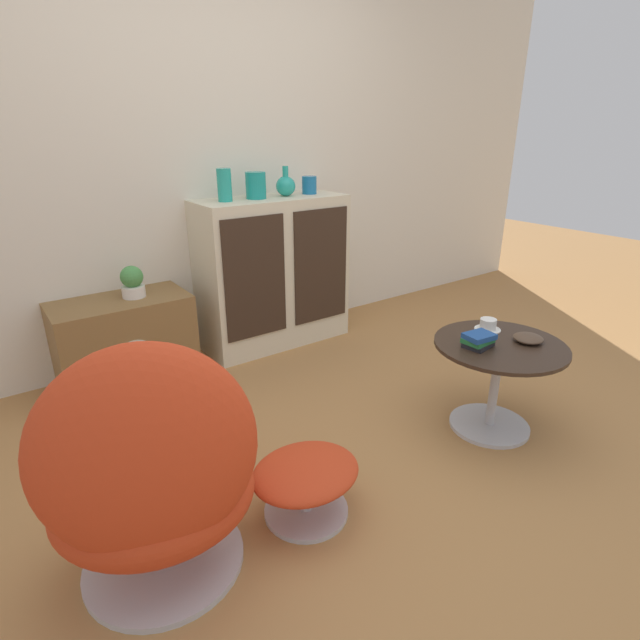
% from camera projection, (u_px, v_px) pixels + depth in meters
% --- Properties ---
extents(ground_plane, '(12.00, 12.00, 0.00)m').
position_uv_depth(ground_plane, '(384.00, 461.00, 2.28)').
color(ground_plane, '#A87542').
extents(wall_back, '(6.40, 0.06, 2.60)m').
position_uv_depth(wall_back, '(206.00, 148.00, 3.10)').
color(wall_back, silver).
rests_on(wall_back, ground_plane).
extents(sideboard, '(1.00, 0.41, 1.00)m').
position_uv_depth(sideboard, '(274.00, 272.00, 3.39)').
color(sideboard, beige).
rests_on(sideboard, ground_plane).
extents(tv_console, '(0.75, 0.41, 0.51)m').
position_uv_depth(tv_console, '(125.00, 341.00, 2.92)').
color(tv_console, brown).
rests_on(tv_console, ground_plane).
extents(egg_chair, '(0.80, 0.76, 0.90)m').
position_uv_depth(egg_chair, '(152.00, 477.00, 1.55)').
color(egg_chair, '#B7B7BC').
rests_on(egg_chair, ground_plane).
extents(ottoman, '(0.43, 0.37, 0.24)m').
position_uv_depth(ottoman, '(306.00, 478.00, 1.92)').
color(ottoman, '#B7B7BC').
rests_on(ottoman, ground_plane).
extents(coffee_table, '(0.62, 0.62, 0.46)m').
position_uv_depth(coffee_table, '(496.00, 372.00, 2.43)').
color(coffee_table, '#B7B7BC').
rests_on(coffee_table, ground_plane).
extents(vase_leftmost, '(0.09, 0.09, 0.19)m').
position_uv_depth(vase_leftmost, '(225.00, 185.00, 3.00)').
color(vase_leftmost, teal).
rests_on(vase_leftmost, sideboard).
extents(vase_inner_left, '(0.13, 0.13, 0.16)m').
position_uv_depth(vase_inner_left, '(256.00, 185.00, 3.12)').
color(vase_inner_left, teal).
rests_on(vase_inner_left, sideboard).
extents(vase_inner_right, '(0.13, 0.13, 0.19)m').
position_uv_depth(vase_inner_right, '(286.00, 185.00, 3.25)').
color(vase_inner_right, teal).
rests_on(vase_inner_right, sideboard).
extents(vase_rightmost, '(0.10, 0.10, 0.12)m').
position_uv_depth(vase_rightmost, '(309.00, 185.00, 3.35)').
color(vase_rightmost, '#196699').
rests_on(vase_rightmost, sideboard).
extents(potted_plant, '(0.13, 0.13, 0.18)m').
position_uv_depth(potted_plant, '(132.00, 282.00, 2.84)').
color(potted_plant, silver).
rests_on(potted_plant, tv_console).
extents(teacup, '(0.13, 0.13, 0.06)m').
position_uv_depth(teacup, '(488.00, 326.00, 2.52)').
color(teacup, white).
rests_on(teacup, coffee_table).
extents(book_stack, '(0.15, 0.12, 0.07)m').
position_uv_depth(book_stack, '(478.00, 340.00, 2.32)').
color(book_stack, black).
rests_on(book_stack, coffee_table).
extents(bowl, '(0.14, 0.14, 0.04)m').
position_uv_depth(bowl, '(528.00, 338.00, 2.39)').
color(bowl, '#4C3828').
rests_on(bowl, coffee_table).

